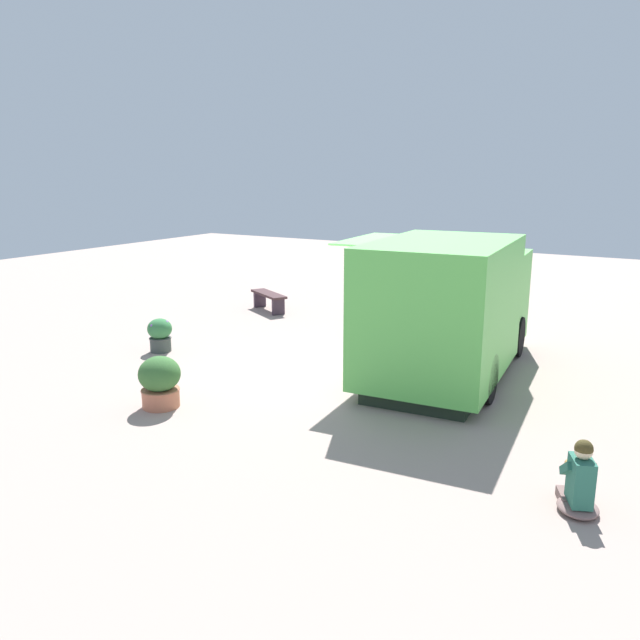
% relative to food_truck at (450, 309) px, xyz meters
% --- Properties ---
extents(ground_plane, '(40.00, 40.00, 0.00)m').
position_rel_food_truck_xyz_m(ground_plane, '(0.97, -1.65, -1.22)').
color(ground_plane, '#A79187').
extents(food_truck, '(5.18, 2.96, 2.53)m').
position_rel_food_truck_xyz_m(food_truck, '(0.00, 0.00, 0.00)').
color(food_truck, '#5FC953').
rests_on(food_truck, ground_plane).
extents(person_customer, '(0.76, 0.61, 0.85)m').
position_rel_food_truck_xyz_m(person_customer, '(4.00, 2.88, -0.89)').
color(person_customer, '#7A5F5B').
rests_on(person_customer, ground_plane).
extents(planter_flowering_near, '(0.67, 0.67, 0.83)m').
position_rel_food_truck_xyz_m(planter_flowering_near, '(4.01, -3.37, -0.79)').
color(planter_flowering_near, '#BE6D50').
rests_on(planter_flowering_near, ground_plane).
extents(planter_flowering_far, '(0.51, 0.51, 0.70)m').
position_rel_food_truck_xyz_m(planter_flowering_far, '(1.67, -5.65, -0.84)').
color(planter_flowering_far, '#414A46').
rests_on(planter_flowering_far, ground_plane).
extents(plaza_bench, '(1.06, 1.45, 0.49)m').
position_rel_food_truck_xyz_m(plaza_bench, '(-2.70, -5.95, -0.85)').
color(plaza_bench, '#452D2F').
rests_on(plaza_bench, ground_plane).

